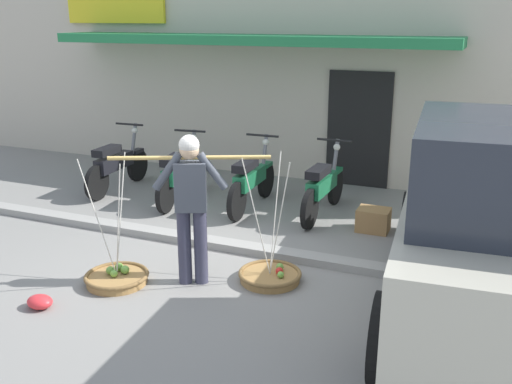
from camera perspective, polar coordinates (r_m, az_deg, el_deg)
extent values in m
plane|color=gray|center=(6.87, -5.23, -7.76)|extent=(90.00, 90.00, 0.00)
cube|color=gray|center=(7.42, -2.72, -5.33)|extent=(20.00, 0.24, 0.10)
cylinder|color=#38384C|center=(6.43, -7.14, -5.45)|extent=(0.15, 0.15, 0.86)
cylinder|color=#38384C|center=(6.41, -5.53, -5.45)|extent=(0.15, 0.15, 0.86)
cube|color=#474C56|center=(6.19, -6.55, 0.54)|extent=(0.39, 0.32, 0.54)
sphere|color=#E0B78E|center=(6.08, -6.68, 4.20)|extent=(0.21, 0.21, 0.21)
sphere|color=silver|center=(6.07, -6.69, 4.66)|extent=(0.22, 0.22, 0.22)
cylinder|color=#474C56|center=(6.16, -8.83, 2.04)|extent=(0.34, 0.22, 0.43)
cylinder|color=#474C56|center=(6.12, -4.36, 2.09)|extent=(0.34, 0.22, 0.43)
cylinder|color=tan|center=(6.10, -6.65, 3.42)|extent=(1.59, 0.76, 0.04)
cylinder|color=#9E7542|center=(6.70, -13.69, -8.46)|extent=(0.68, 0.68, 0.09)
torus|color=brown|center=(6.68, -13.72, -8.08)|extent=(0.72, 0.72, 0.05)
sphere|color=#63993A|center=(6.71, -14.33, -7.59)|extent=(0.10, 0.10, 0.10)
sphere|color=#669D3C|center=(6.78, -13.50, -7.28)|extent=(0.10, 0.10, 0.10)
sphere|color=#76B645|center=(6.64, -13.98, -7.90)|extent=(0.08, 0.08, 0.08)
sphere|color=#72B043|center=(6.69, -12.94, -7.56)|extent=(0.10, 0.10, 0.10)
cylinder|color=silver|center=(6.54, -13.34, -2.20)|extent=(0.01, 0.32, 1.36)
cylinder|color=silver|center=(6.45, -15.51, -2.66)|extent=(0.28, 0.17, 1.36)
cylinder|color=silver|center=(6.29, -13.57, -3.01)|extent=(0.28, 0.17, 1.36)
cylinder|color=#9E7542|center=(6.57, 1.39, -8.49)|extent=(0.68, 0.68, 0.09)
torus|color=brown|center=(6.54, 1.40, -8.10)|extent=(0.72, 0.72, 0.05)
sphere|color=red|center=(6.51, 2.34, -7.87)|extent=(0.08, 0.08, 0.08)
sphere|color=#6CA73F|center=(6.61, 2.40, -7.47)|extent=(0.09, 0.09, 0.09)
sphere|color=#74B444|center=(6.43, 2.47, -8.24)|extent=(0.08, 0.08, 0.08)
cylinder|color=silver|center=(6.42, 1.94, -2.09)|extent=(0.01, 0.32, 1.36)
cylinder|color=silver|center=(6.27, 0.03, -2.59)|extent=(0.28, 0.17, 1.36)
cylinder|color=silver|center=(6.17, 2.34, -2.91)|extent=(0.28, 0.17, 1.36)
cylinder|color=black|center=(10.63, -11.73, 2.65)|extent=(0.10, 0.58, 0.58)
cylinder|color=black|center=(9.64, -15.58, 0.88)|extent=(0.10, 0.58, 0.58)
cube|color=black|center=(10.57, -11.82, 4.02)|extent=(0.15, 0.29, 0.06)
cube|color=black|center=(9.99, -13.96, 2.88)|extent=(0.24, 0.91, 0.24)
cube|color=black|center=(9.79, -14.65, 3.99)|extent=(0.24, 0.57, 0.12)
cylinder|color=slate|center=(10.46, -12.15, 4.59)|extent=(0.07, 0.30, 0.76)
cylinder|color=black|center=(10.31, -12.52, 6.61)|extent=(0.54, 0.06, 0.04)
sphere|color=silver|center=(10.47, -12.00, 6.02)|extent=(0.11, 0.11, 0.11)
cylinder|color=black|center=(9.88, -6.07, 1.83)|extent=(0.15, 0.59, 0.58)
cylinder|color=black|center=(8.79, -9.01, -0.24)|extent=(0.15, 0.59, 0.58)
cube|color=#19663D|center=(9.82, -6.12, 3.30)|extent=(0.17, 0.30, 0.06)
cube|color=#19663D|center=(9.18, -7.75, 2.00)|extent=(0.31, 0.92, 0.24)
cube|color=black|center=(8.97, -8.26, 3.19)|extent=(0.29, 0.58, 0.12)
cylinder|color=slate|center=(9.70, -6.36, 3.90)|extent=(0.10, 0.30, 0.76)
cylinder|color=black|center=(9.54, -6.61, 6.07)|extent=(0.54, 0.10, 0.04)
sphere|color=silver|center=(9.72, -6.23, 5.44)|extent=(0.11, 0.11, 0.11)
cylinder|color=black|center=(9.46, 1.00, 1.23)|extent=(0.10, 0.58, 0.58)
cylinder|color=black|center=(8.36, -1.92, -0.95)|extent=(0.10, 0.58, 0.58)
cube|color=#19663D|center=(9.39, 1.01, 2.76)|extent=(0.15, 0.28, 0.06)
cube|color=#19663D|center=(8.76, -0.61, 1.41)|extent=(0.22, 0.91, 0.24)
cube|color=black|center=(8.53, -1.06, 2.65)|extent=(0.24, 0.57, 0.12)
cylinder|color=slate|center=(9.27, 0.80, 3.39)|extent=(0.07, 0.30, 0.76)
cylinder|color=black|center=(9.11, 0.64, 5.66)|extent=(0.54, 0.05, 0.04)
sphere|color=silver|center=(9.29, 0.98, 5.00)|extent=(0.11, 0.11, 0.11)
cylinder|color=black|center=(9.19, 7.93, 0.58)|extent=(0.10, 0.58, 0.58)
cylinder|color=black|center=(8.06, 5.37, -1.70)|extent=(0.10, 0.58, 0.58)
cube|color=#19663D|center=(9.12, 8.00, 2.15)|extent=(0.15, 0.28, 0.06)
cube|color=#19663D|center=(8.47, 6.58, 0.75)|extent=(0.23, 0.91, 0.24)
cube|color=black|center=(8.24, 6.24, 2.03)|extent=(0.24, 0.57, 0.12)
cylinder|color=slate|center=(9.00, 7.85, 2.80)|extent=(0.07, 0.30, 0.76)
cylinder|color=black|center=(8.83, 7.80, 5.13)|extent=(0.54, 0.05, 0.04)
sphere|color=silver|center=(9.01, 8.06, 4.45)|extent=(0.11, 0.11, 0.11)
cube|color=beige|center=(6.04, 23.79, -3.96)|extent=(2.24, 4.83, 0.96)
cube|color=gray|center=(6.90, 23.70, 3.60)|extent=(1.97, 2.48, 0.08)
cylinder|color=black|center=(4.90, 13.02, -14.13)|extent=(0.31, 0.78, 0.76)
cylinder|color=black|center=(7.55, 15.33, -2.88)|extent=(0.31, 0.78, 0.76)
cube|color=beige|center=(12.91, 4.35, 13.62)|extent=(13.00, 5.00, 4.20)
cube|color=#237F47|center=(10.09, -1.20, 14.96)|extent=(7.15, 1.00, 0.16)
cube|color=black|center=(10.11, 10.19, 6.14)|extent=(1.10, 0.06, 2.00)
ellipsoid|color=red|center=(6.39, -20.75, -10.20)|extent=(0.28, 0.22, 0.14)
cube|color=olive|center=(8.16, 11.62, -2.73)|extent=(0.44, 0.36, 0.32)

